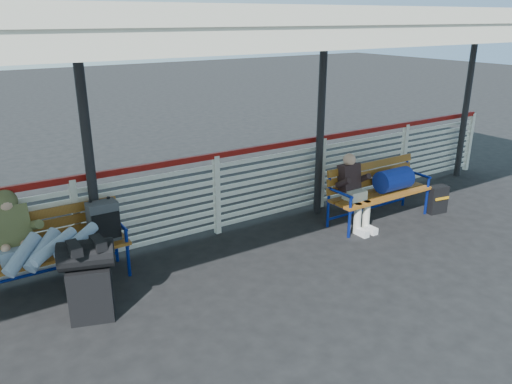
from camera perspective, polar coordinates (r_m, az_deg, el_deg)
ground at (r=6.12m, az=4.44°, el=-10.75°), size 60.00×60.00×0.00m
fence at (r=7.30m, az=-4.51°, el=0.08°), size 12.08×0.08×1.24m
canopy at (r=6.00m, az=-0.09°, el=19.14°), size 12.60×3.60×3.16m
luggage_stack at (r=5.56m, az=-18.56°, el=-9.23°), size 0.62×0.47×0.92m
bench_left at (r=6.38m, az=-20.69°, el=-4.61°), size 1.80×0.56×0.96m
bench_right at (r=8.10m, az=14.60°, el=1.02°), size 1.80×0.56×0.92m
traveler_man at (r=5.97m, az=-23.67°, el=-5.30°), size 0.94×1.53×0.77m
companion_person at (r=7.63m, az=11.15°, el=0.12°), size 0.32×0.66×1.15m
suitcase_side at (r=8.73m, az=19.96°, el=-0.80°), size 0.35×0.25×0.46m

